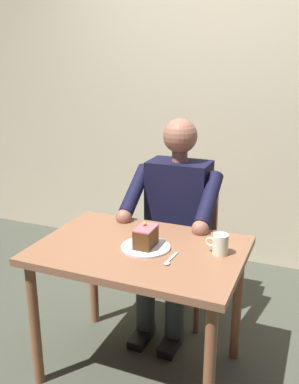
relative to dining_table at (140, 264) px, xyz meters
The scene contains 9 objects.
ground_plane 0.61m from the dining_table, ahead, with size 14.00×14.00×0.00m, color #424539.
cafe_rear_panel 1.78m from the dining_table, 90.00° to the right, with size 6.40×0.12×3.00m, color beige.
dining_table is the anchor object (origin of this frame).
chair 0.69m from the dining_table, 90.00° to the right, with size 0.42×0.42×0.88m.
seated_person 0.51m from the dining_table, 90.00° to the right, with size 0.53×0.58×1.25m.
dessert_plate 0.10m from the dining_table, behind, with size 0.24×0.24×0.01m, color white.
cake_slice 0.16m from the dining_table, behind, with size 0.08×0.13×0.12m.
coffee_cup 0.41m from the dining_table, 169.12° to the right, with size 0.11×0.07×0.10m.
dessert_spoon 0.23m from the dining_table, 154.66° to the left, with size 0.03×0.14×0.01m.
Camera 1 is at (-0.76, 1.71, 1.57)m, focal length 39.76 mm.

